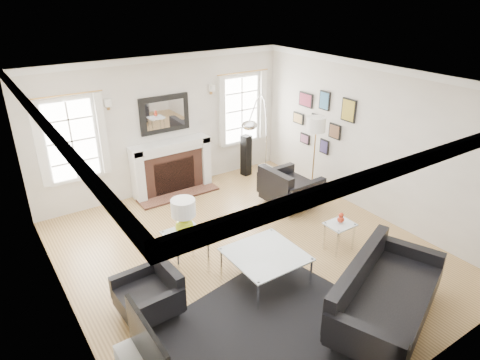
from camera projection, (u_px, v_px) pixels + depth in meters
floor at (248, 253)px, 7.03m from camera, size 6.00×6.00×0.00m
back_wall at (165, 126)px, 8.70m from camera, size 5.50×0.04×2.80m
front_wall at (425, 279)px, 4.18m from camera, size 5.50×0.04×2.80m
left_wall at (59, 229)px, 5.05m from camera, size 0.04×6.00×2.80m
right_wall at (372, 141)px, 7.83m from camera, size 0.04×6.00×2.80m
ceiling at (250, 82)px, 5.86m from camera, size 5.50×6.00×0.02m
crown_molding at (250, 87)px, 5.88m from camera, size 5.50×6.00×0.12m
fireplace at (172, 168)px, 8.90m from camera, size 1.70×0.69×1.11m
mantel_mirror at (165, 114)px, 8.56m from camera, size 1.05×0.07×0.75m
window_left at (71, 140)px, 7.70m from camera, size 1.24×0.15×1.62m
window_right at (241, 110)px, 9.58m from camera, size 1.24×0.15×1.62m
gallery_wall at (322, 118)px, 8.74m from camera, size 0.04×1.73×1.29m
area_rug at (272, 331)px, 5.45m from camera, size 3.05×2.70×0.01m
sofa at (382, 296)px, 5.51m from camera, size 2.28×1.65×0.68m
armchair_left at (151, 295)px, 5.62m from camera, size 0.77×0.85×0.55m
armchair_right at (288, 189)px, 8.35m from camera, size 0.96×1.06×0.69m
coffee_table at (266, 256)px, 6.23m from camera, size 1.03×1.03×0.46m
side_table_left at (185, 241)px, 6.42m from camera, size 0.57×0.57×0.63m
nesting_table at (340, 230)px, 6.97m from camera, size 0.45×0.38×0.49m
gourd_lamp at (184, 215)px, 6.23m from camera, size 0.36×0.36×0.58m
orange_vase at (341, 218)px, 6.88m from camera, size 0.11×0.11×0.18m
arc_floor_lamp at (259, 138)px, 8.81m from camera, size 1.47×1.37×2.09m
stick_floor_lamp at (316, 129)px, 8.19m from camera, size 0.35×0.35×1.73m
speaker_tower at (246, 155)px, 9.73m from camera, size 0.22×0.22×0.94m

